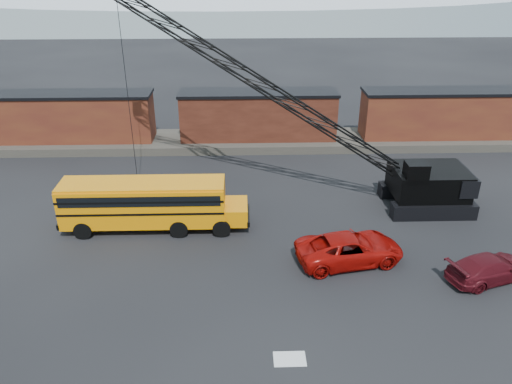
# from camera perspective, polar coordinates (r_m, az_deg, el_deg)

# --- Properties ---
(ground) EXTENTS (160.00, 160.00, 0.00)m
(ground) POSITION_cam_1_polar(r_m,az_deg,el_deg) (25.71, 1.91, -12.28)
(ground) COLOR black
(ground) RESTS_ON ground
(gravel_berm) EXTENTS (120.00, 5.00, 0.70)m
(gravel_berm) POSITION_cam_1_polar(r_m,az_deg,el_deg) (44.91, 0.25, 5.84)
(gravel_berm) COLOR #4C473F
(gravel_berm) RESTS_ON ground
(boxcar_west_near) EXTENTS (13.70, 3.10, 4.17)m
(boxcar_west_near) POSITION_cam_1_polar(r_m,az_deg,el_deg) (46.45, -20.10, 8.08)
(boxcar_west_near) COLOR #4A1B15
(boxcar_west_near) RESTS_ON gravel_berm
(boxcar_mid) EXTENTS (13.70, 3.10, 4.17)m
(boxcar_mid) POSITION_cam_1_polar(r_m,az_deg,el_deg) (44.13, 0.25, 8.78)
(boxcar_mid) COLOR #552518
(boxcar_mid) RESTS_ON gravel_berm
(boxcar_east_near) EXTENTS (13.70, 3.10, 4.17)m
(boxcar_east_near) POSITION_cam_1_polar(r_m,az_deg,el_deg) (47.42, 20.18, 8.42)
(boxcar_east_near) COLOR #4A1B15
(boxcar_east_near) RESTS_ON gravel_berm
(snow_patch) EXTENTS (1.40, 0.90, 0.02)m
(snow_patch) POSITION_cam_1_polar(r_m,az_deg,el_deg) (22.76, 3.87, -18.50)
(snow_patch) COLOR silver
(snow_patch) RESTS_ON ground
(school_bus) EXTENTS (11.65, 2.65, 3.19)m
(school_bus) POSITION_cam_1_polar(r_m,az_deg,el_deg) (31.50, -12.08, -1.20)
(school_bus) COLOR orange
(school_bus) RESTS_ON ground
(red_pickup) EXTENTS (6.44, 3.86, 1.67)m
(red_pickup) POSITION_cam_1_polar(r_m,az_deg,el_deg) (28.55, 10.65, -6.36)
(red_pickup) COLOR #9D0B07
(red_pickup) RESTS_ON ground
(maroon_suv) EXTENTS (5.25, 3.41, 1.41)m
(maroon_suv) POSITION_cam_1_polar(r_m,az_deg,el_deg) (29.48, 25.17, -7.85)
(maroon_suv) COLOR #4C0D14
(maroon_suv) RESTS_ON ground
(crawler_crane) EXTENTS (23.47, 6.31, 13.96)m
(crawler_crane) POSITION_cam_1_polar(r_m,az_deg,el_deg) (32.92, 1.50, 11.67)
(crawler_crane) COLOR black
(crawler_crane) RESTS_ON ground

